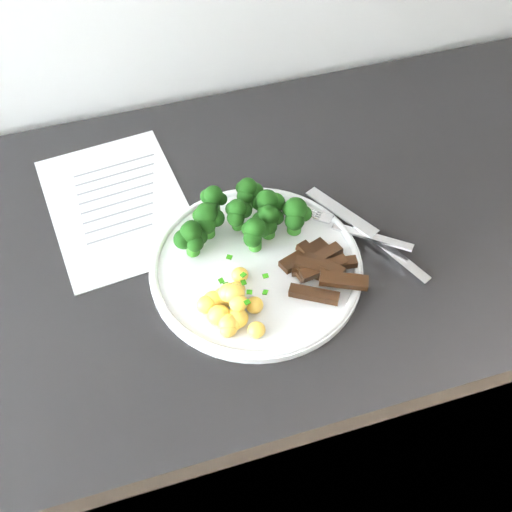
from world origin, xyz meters
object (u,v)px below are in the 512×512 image
(counter, at_px, (254,382))
(broccoli, at_px, (244,216))
(beef_strips, at_px, (320,269))
(plate, at_px, (256,266))
(recipe_paper, at_px, (118,204))
(potatoes, at_px, (231,308))
(fork, at_px, (355,230))
(knife, at_px, (381,245))

(counter, height_order, broccoli, broccoli)
(counter, bearing_deg, beef_strips, -58.38)
(counter, height_order, plate, plate)
(recipe_paper, xyz_separation_m, beef_strips, (0.23, -0.21, 0.02))
(counter, xyz_separation_m, broccoli, (-0.01, -0.00, 0.50))
(plate, distance_m, beef_strips, 0.09)
(recipe_paper, bearing_deg, potatoes, -65.80)
(plate, bearing_deg, potatoes, -129.37)
(counter, xyz_separation_m, recipe_paper, (-0.17, 0.11, 0.46))
(plate, bearing_deg, fork, 4.57)
(counter, distance_m, potatoes, 0.50)
(counter, relative_size, plate, 8.56)
(plate, height_order, knife, knife)
(counter, bearing_deg, broccoli, -162.36)
(plate, height_order, fork, fork)
(recipe_paper, bearing_deg, knife, -29.38)
(beef_strips, distance_m, fork, 0.09)
(recipe_paper, xyz_separation_m, potatoes, (0.11, -0.24, 0.02))
(fork, relative_size, knife, 0.66)
(counter, bearing_deg, fork, -21.05)
(broccoli, bearing_deg, counter, 17.64)
(recipe_paper, relative_size, potatoes, 2.59)
(broccoli, bearing_deg, plate, -91.10)
(plate, bearing_deg, broccoli, 88.90)
(recipe_paper, height_order, knife, knife)
(counter, distance_m, broccoli, 0.50)
(plate, bearing_deg, recipe_paper, 132.76)
(recipe_paper, distance_m, broccoli, 0.20)
(potatoes, bearing_deg, knife, 11.92)
(counter, bearing_deg, plate, -103.96)
(counter, height_order, potatoes, potatoes)
(counter, bearing_deg, recipe_paper, 147.89)
(fork, height_order, knife, fork)
(counter, height_order, fork, fork)
(beef_strips, height_order, knife, beef_strips)
(counter, height_order, beef_strips, beef_strips)
(recipe_paper, xyz_separation_m, broccoli, (0.16, -0.11, 0.05))
(recipe_paper, height_order, broccoli, broccoli)
(counter, xyz_separation_m, fork, (0.13, -0.05, 0.48))
(plate, height_order, beef_strips, beef_strips)
(knife, bearing_deg, fork, 135.17)
(plate, height_order, potatoes, potatoes)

